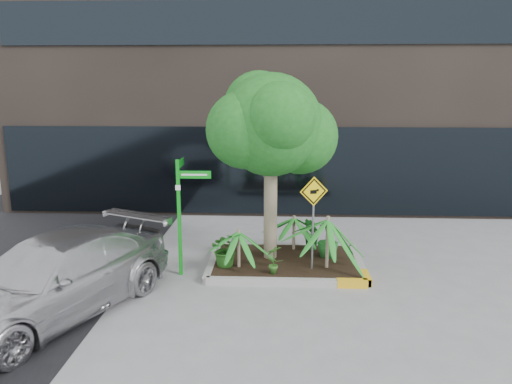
{
  "coord_description": "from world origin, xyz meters",
  "views": [
    {
      "loc": [
        0.04,
        -10.09,
        3.92
      ],
      "look_at": [
        -0.45,
        0.2,
        1.68
      ],
      "focal_mm": 35.0,
      "sensor_mm": 36.0,
      "label": 1
    }
  ],
  "objects_px": {
    "parked_car": "(54,278)",
    "street_sign_post": "(182,204)",
    "tree": "(271,125)",
    "cattle_sign": "(313,207)"
  },
  "relations": [
    {
      "from": "parked_car",
      "to": "cattle_sign",
      "type": "xyz_separation_m",
      "value": [
        4.54,
        2.02,
        0.79
      ]
    },
    {
      "from": "street_sign_post",
      "to": "tree",
      "type": "bearing_deg",
      "value": 21.27
    },
    {
      "from": "street_sign_post",
      "to": "parked_car",
      "type": "bearing_deg",
      "value": -133.54
    },
    {
      "from": "parked_car",
      "to": "cattle_sign",
      "type": "bearing_deg",
      "value": 48.67
    },
    {
      "from": "tree",
      "to": "cattle_sign",
      "type": "xyz_separation_m",
      "value": [
        0.89,
        -0.71,
        -1.6
      ]
    },
    {
      "from": "parked_car",
      "to": "street_sign_post",
      "type": "relative_size",
      "value": 1.92
    },
    {
      "from": "parked_car",
      "to": "cattle_sign",
      "type": "relative_size",
      "value": 2.39
    },
    {
      "from": "tree",
      "to": "street_sign_post",
      "type": "distance_m",
      "value": 2.5
    },
    {
      "from": "tree",
      "to": "cattle_sign",
      "type": "height_order",
      "value": "tree"
    },
    {
      "from": "street_sign_post",
      "to": "cattle_sign",
      "type": "bearing_deg",
      "value": -0.18
    }
  ]
}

